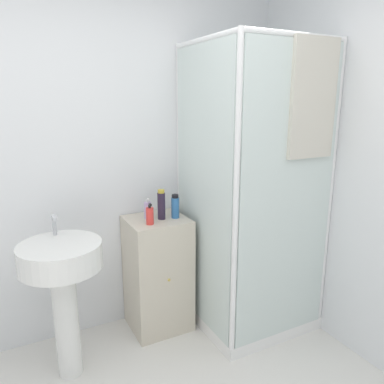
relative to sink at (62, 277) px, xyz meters
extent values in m
cube|color=silver|center=(0.10, 0.45, 0.58)|extent=(6.40, 0.06, 2.50)
cube|color=white|center=(1.36, 0.02, -0.62)|extent=(0.82, 0.82, 0.09)
cylinder|color=white|center=(1.75, 0.41, 0.37)|extent=(0.04, 0.04, 2.08)
cylinder|color=white|center=(0.97, 0.41, 0.37)|extent=(0.04, 0.04, 2.08)
cylinder|color=white|center=(1.75, -0.37, 0.37)|extent=(0.04, 0.04, 2.08)
cylinder|color=white|center=(0.97, -0.37, 0.37)|extent=(0.04, 0.04, 2.08)
cylinder|color=white|center=(1.36, -0.37, 1.39)|extent=(0.78, 0.04, 0.04)
cylinder|color=white|center=(1.36, 0.41, 1.39)|extent=(0.78, 0.04, 0.04)
cylinder|color=white|center=(0.97, 0.02, 1.39)|extent=(0.04, 0.78, 0.04)
cylinder|color=white|center=(1.75, 0.02, 1.39)|extent=(0.04, 0.78, 0.04)
cube|color=silver|center=(1.36, -0.39, 0.40)|extent=(0.75, 0.01, 1.95)
cube|color=silver|center=(0.96, 0.02, 0.40)|extent=(0.01, 0.75, 1.95)
cylinder|color=#B7BABF|center=(1.57, 0.34, 0.20)|extent=(0.02, 0.02, 1.56)
cylinder|color=#B7BABF|center=(1.57, 0.29, 1.00)|extent=(0.07, 0.07, 0.04)
cube|color=beige|center=(1.50, -0.41, 1.03)|extent=(0.35, 0.03, 0.73)
cube|color=beige|center=(0.70, 0.22, -0.24)|extent=(0.43, 0.40, 0.86)
sphere|color=gold|center=(0.70, 0.01, -0.19)|extent=(0.02, 0.02, 0.02)
cylinder|color=white|center=(0.00, 0.00, -0.30)|extent=(0.15, 0.15, 0.73)
cylinder|color=white|center=(0.00, 0.00, 0.14)|extent=(0.48, 0.48, 0.15)
cylinder|color=#B7BABF|center=(0.00, 0.17, 0.28)|extent=(0.02, 0.02, 0.13)
cube|color=#B7BABF|center=(0.00, 0.13, 0.33)|extent=(0.02, 0.07, 0.02)
cylinder|color=red|center=(0.61, 0.13, 0.25)|extent=(0.05, 0.05, 0.12)
cylinder|color=black|center=(0.61, 0.13, 0.32)|extent=(0.02, 0.02, 0.02)
cube|color=black|center=(0.61, 0.12, 0.34)|extent=(0.01, 0.03, 0.01)
cylinder|color=#281E33|center=(0.73, 0.20, 0.29)|extent=(0.06, 0.06, 0.19)
cylinder|color=gold|center=(0.73, 0.20, 0.40)|extent=(0.05, 0.05, 0.02)
cylinder|color=#2D66A3|center=(0.83, 0.18, 0.27)|extent=(0.06, 0.06, 0.15)
cylinder|color=black|center=(0.83, 0.18, 0.36)|extent=(0.05, 0.05, 0.02)
cylinder|color=#B299C6|center=(0.65, 0.26, 0.25)|extent=(0.05, 0.05, 0.12)
cylinder|color=silver|center=(0.65, 0.26, 0.32)|extent=(0.02, 0.02, 0.02)
cube|color=silver|center=(0.65, 0.25, 0.34)|extent=(0.01, 0.03, 0.01)
camera|label=1|loc=(-0.25, -2.16, 1.04)|focal=35.00mm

